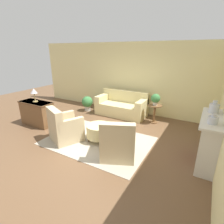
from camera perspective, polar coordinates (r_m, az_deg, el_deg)
ground_plane at (r=5.16m, az=-4.55°, el=-9.39°), size 16.00×16.00×0.00m
wall_back at (r=7.21m, az=8.59°, el=10.67°), size 9.76×0.12×2.80m
rug at (r=5.15m, az=-4.55°, el=-9.35°), size 2.93×2.08×0.01m
couch at (r=7.04m, az=3.22°, el=1.83°), size 1.98×0.91×0.95m
armchair_left at (r=5.21m, az=-15.38°, el=-5.10°), size 1.04×1.05×0.99m
armchair_right at (r=4.25m, az=1.90°, el=-10.22°), size 1.04×1.05×0.99m
ottoman_table at (r=5.04m, az=-4.29°, el=-6.17°), size 0.71×0.71×0.48m
side_table at (r=6.39m, az=13.70°, el=0.37°), size 0.50×0.50×0.67m
fireplace at (r=4.56m, az=29.09°, el=-7.86°), size 0.44×1.47×1.11m
dresser at (r=6.61m, az=-23.26°, el=-0.24°), size 1.22×0.54×0.83m
vase_mantel_near at (r=4.69m, az=30.36°, el=1.17°), size 0.21×0.21×0.29m
vase_mantel_far at (r=3.98m, az=30.11°, el=-2.23°), size 0.19×0.19×0.20m
potted_plant_on_side_table at (r=6.26m, az=14.03°, el=4.23°), size 0.32×0.32×0.40m
potted_plant_floor at (r=7.56m, az=-8.07°, el=3.12°), size 0.47×0.47×0.64m
table_lamp at (r=6.42m, az=-24.14°, el=5.95°), size 0.23×0.23×0.46m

